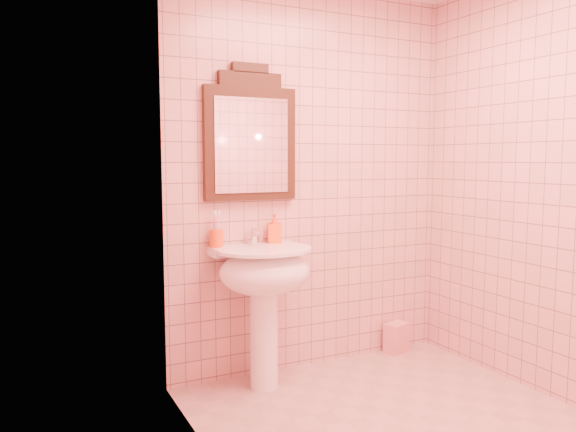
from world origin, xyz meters
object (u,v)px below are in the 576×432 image
mirror (250,138)px  towel (397,338)px  toothbrush_cup (216,238)px  soap_dispenser (274,229)px  pedestal_sink (264,281)px

mirror → towel: mirror is taller
toothbrush_cup → soap_dispenser: (0.38, -0.01, 0.04)m
soap_dispenser → towel: 1.29m
toothbrush_cup → towel: size_ratio=0.92×
pedestal_sink → soap_dispenser: (0.14, 0.16, 0.29)m
toothbrush_cup → towel: toothbrush_cup is taller
mirror → soap_dispenser: size_ratio=4.51×
pedestal_sink → toothbrush_cup: size_ratio=4.40×
mirror → soap_dispenser: 0.59m
toothbrush_cup → soap_dispenser: size_ratio=1.06×
soap_dispenser → mirror: bearing=-176.6°
mirror → soap_dispenser: (0.14, -0.04, -0.57)m
pedestal_sink → towel: pedestal_sink is taller
mirror → towel: bearing=-2.3°
soap_dispenser → towel: (0.97, -0.00, -0.85)m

